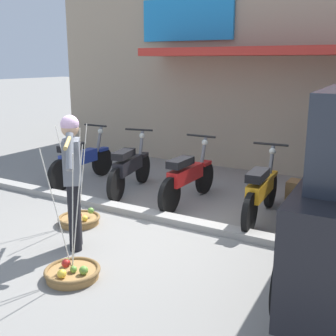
{
  "coord_description": "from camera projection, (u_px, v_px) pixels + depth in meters",
  "views": [
    {
      "loc": [
        3.18,
        -4.44,
        2.32
      ],
      "look_at": [
        0.19,
        0.6,
        0.85
      ],
      "focal_mm": 45.79,
      "sensor_mm": 36.0,
      "label": 1
    }
  ],
  "objects": [
    {
      "name": "ground_plane",
      "position": [
        134.0,
        236.0,
        5.84
      ],
      "size": [
        90.0,
        90.0,
        0.0
      ],
      "primitive_type": "plane",
      "color": "gray"
    },
    {
      "name": "sidewalk_curb",
      "position": [
        161.0,
        217.0,
        6.41
      ],
      "size": [
        20.0,
        0.24,
        0.1
      ],
      "primitive_type": "cube",
      "color": "gray",
      "rests_on": "ground"
    },
    {
      "name": "fruit_vendor",
      "position": [
        72.0,
        173.0,
        5.25
      ],
      "size": [
        1.07,
        1.29,
        1.7
      ],
      "color": "black",
      "rests_on": "ground"
    },
    {
      "name": "fruit_basket_left_side",
      "position": [
        79.0,
        219.0,
        6.25
      ],
      "size": [
        0.61,
        0.61,
        1.45
      ],
      "color": "#9E7542",
      "rests_on": "ground"
    },
    {
      "name": "fruit_basket_right_side",
      "position": [
        72.0,
        272.0,
        4.68
      ],
      "size": [
        0.61,
        0.61,
        1.45
      ],
      "color": "#9E7542",
      "rests_on": "ground"
    },
    {
      "name": "motorcycle_nearest_shop",
      "position": [
        81.0,
        160.0,
        8.28
      ],
      "size": [
        0.54,
        1.82,
        1.09
      ],
      "color": "black",
      "rests_on": "ground"
    },
    {
      "name": "motorcycle_second_in_row",
      "position": [
        129.0,
        168.0,
        7.7
      ],
      "size": [
        0.6,
        1.79,
        1.09
      ],
      "color": "black",
      "rests_on": "ground"
    },
    {
      "name": "motorcycle_third_in_row",
      "position": [
        187.0,
        177.0,
        7.08
      ],
      "size": [
        0.54,
        1.82,
        1.09
      ],
      "color": "black",
      "rests_on": "ground"
    },
    {
      "name": "motorcycle_end_of_row",
      "position": [
        261.0,
        191.0,
        6.33
      ],
      "size": [
        0.54,
        1.82,
        1.09
      ],
      "color": "black",
      "rests_on": "ground"
    },
    {
      "name": "wooden_crate",
      "position": [
        301.0,
        190.0,
        7.34
      ],
      "size": [
        0.44,
        0.36,
        0.32
      ],
      "primitive_type": "cube",
      "color": "olive",
      "rests_on": "ground"
    }
  ]
}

